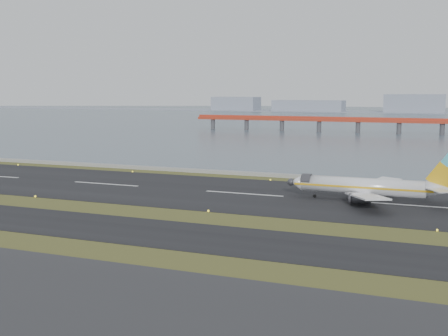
{
  "coord_description": "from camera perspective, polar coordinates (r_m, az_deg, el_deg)",
  "views": [
    {
      "loc": [
        45.35,
        -98.63,
        25.06
      ],
      "look_at": [
        -2.17,
        22.0,
        7.39
      ],
      "focal_mm": 45.0,
      "sensor_mm": 36.0,
      "label": 1
    }
  ],
  "objects": [
    {
      "name": "taxiway_strip",
      "position": [
        100.93,
        -5.98,
        -6.63
      ],
      "size": [
        1000.0,
        18.0,
        0.1
      ],
      "primitive_type": "cube",
      "color": "black",
      "rests_on": "ground"
    },
    {
      "name": "ground",
      "position": [
        111.41,
        -3.12,
        -5.25
      ],
      "size": [
        1000.0,
        1000.0,
        0.0
      ],
      "primitive_type": "plane",
      "color": "#384819",
      "rests_on": "ground"
    },
    {
      "name": "airliner",
      "position": [
        132.63,
        14.5,
        -1.86
      ],
      "size": [
        38.52,
        32.89,
        12.8
      ],
      "color": "white",
      "rests_on": "ground"
    },
    {
      "name": "red_pier",
      "position": [
        350.01,
        17.38,
        4.5
      ],
      "size": [
        260.0,
        5.0,
        10.2
      ],
      "color": "#BC3620",
      "rests_on": "ground"
    },
    {
      "name": "runway_strip",
      "position": [
        138.67,
        2.05,
        -2.64
      ],
      "size": [
        1000.0,
        45.0,
        0.1
      ],
      "primitive_type": "cube",
      "color": "black",
      "rests_on": "ground"
    },
    {
      "name": "far_shoreline",
      "position": [
        719.58,
        19.07,
        5.82
      ],
      "size": [
        1400.0,
        80.0,
        60.5
      ],
      "color": "#919AAB",
      "rests_on": "ground"
    },
    {
      "name": "seawall",
      "position": [
        166.81,
        5.49,
        -0.74
      ],
      "size": [
        1000.0,
        2.5,
        1.0
      ],
      "primitive_type": "cube",
      "color": "#999994",
      "rests_on": "ground"
    },
    {
      "name": "bay_water",
      "position": [
        561.03,
        16.91,
        4.87
      ],
      "size": [
        1400.0,
        800.0,
        1.3
      ],
      "primitive_type": "cube",
      "color": "#4D5E6E",
      "rests_on": "ground"
    }
  ]
}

